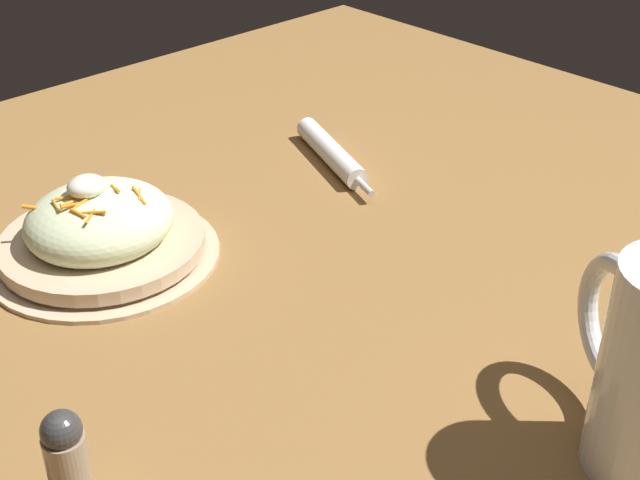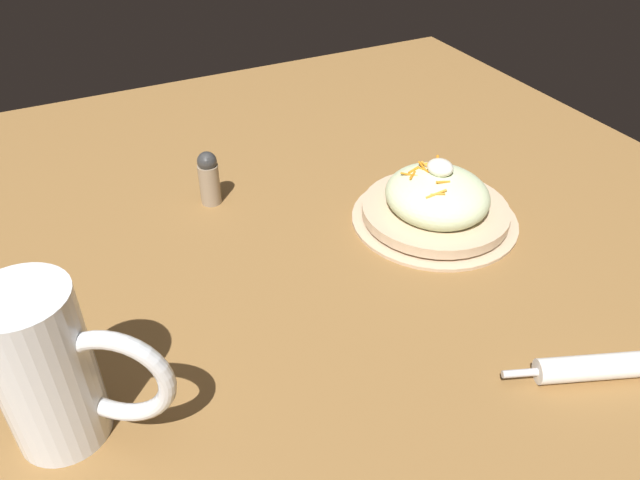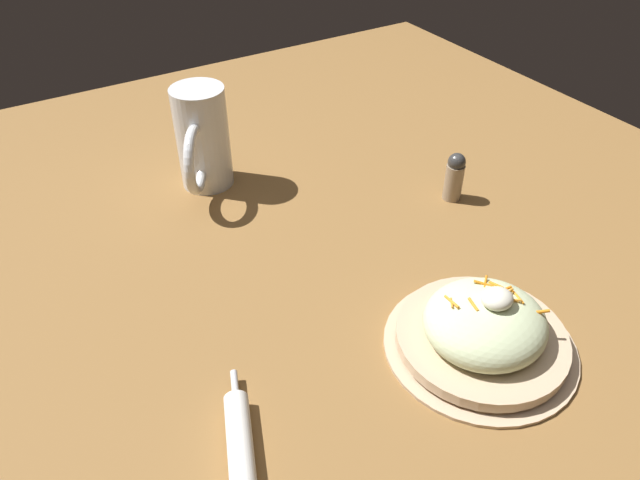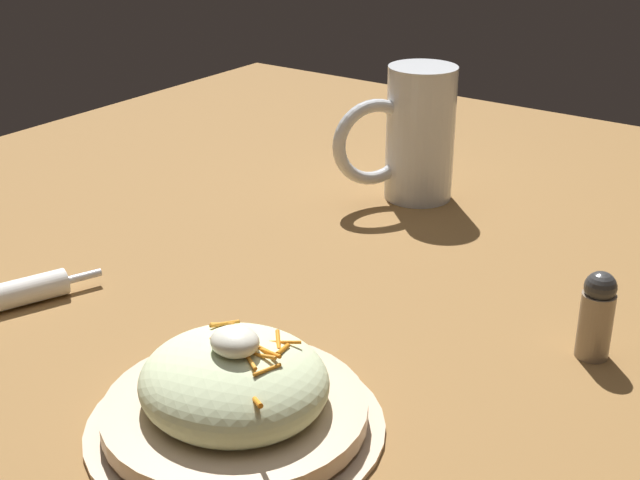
% 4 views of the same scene
% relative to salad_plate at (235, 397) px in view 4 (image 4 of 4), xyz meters
% --- Properties ---
extents(ground_plane, '(1.43, 1.43, 0.00)m').
position_rel_salad_plate_xyz_m(ground_plane, '(0.06, -0.27, -0.03)').
color(ground_plane, olive).
extents(salad_plate, '(0.23, 0.23, 0.09)m').
position_rel_salad_plate_xyz_m(salad_plate, '(0.00, 0.00, 0.00)').
color(salad_plate, '#D1B28E').
rests_on(salad_plate, ground_plane).
extents(beer_mug, '(0.11, 0.14, 0.17)m').
position_rel_salad_plate_xyz_m(beer_mug, '(0.14, -0.50, 0.05)').
color(beer_mug, white).
rests_on(beer_mug, ground_plane).
extents(salt_shaker, '(0.03, 0.03, 0.08)m').
position_rel_salad_plate_xyz_m(salt_shaker, '(-0.18, -0.26, 0.01)').
color(salt_shaker, gray).
rests_on(salt_shaker, ground_plane).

